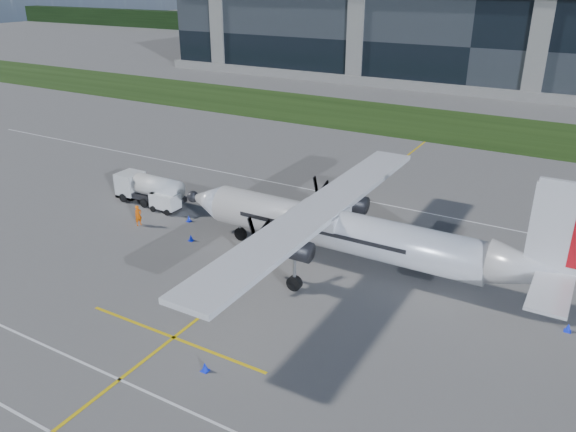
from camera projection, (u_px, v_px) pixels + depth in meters
ground at (403, 137)px, 68.59m from camera, size 400.00×400.00×0.00m
grass_strip at (424, 123)px, 74.94m from camera, size 400.00×18.00×0.04m
terminal_building at (484, 42)px, 97.42m from camera, size 120.00×20.00×15.00m
tree_line at (532, 38)px, 146.91m from camera, size 400.00×6.00×6.00m
yellow_taxiway_centerline at (310, 231)px, 43.36m from camera, size 0.20×70.00×0.01m
white_lane_line at (7, 408)px, 25.65m from camera, size 90.00×0.15×0.01m
turboprop_aircraft at (355, 211)px, 36.12m from camera, size 27.15×28.16×8.45m
fuel_tanker_truck at (146, 188)px, 48.34m from camera, size 6.82×2.22×2.56m
baggage_tug at (165, 202)px, 46.77m from camera, size 2.56×1.54×1.54m
ground_crew_person at (138, 214)px, 44.00m from camera, size 0.73×0.89×1.90m
safety_cone_nose_port at (191, 238)px, 41.68m from camera, size 0.36×0.36×0.50m
safety_cone_fwd at (189, 219)px, 44.94m from camera, size 0.36×0.36×0.50m
safety_cone_tail at (568, 328)px, 31.08m from camera, size 0.36×0.36×0.50m
safety_cone_portwing at (205, 367)px, 27.97m from camera, size 0.36×0.36×0.50m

